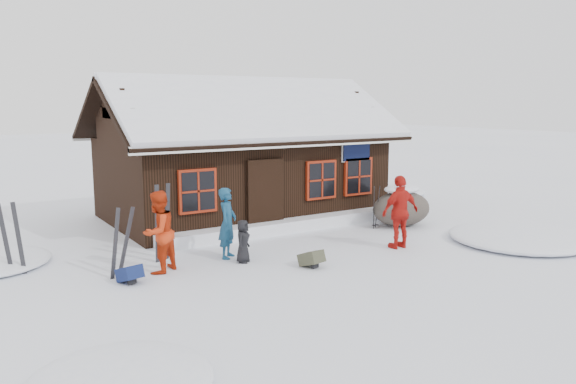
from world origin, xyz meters
The scene contains 15 objects.
ground centered at (0.00, 0.00, 0.00)m, with size 120.00×120.00×0.00m, color white.
mountain_hut centered at (1.50, 4.98, 1.58)m, with size 8.90×6.09×4.42m.
snow_drift centered at (1.50, 2.25, 0.17)m, with size 7.60×0.60×0.35m, color white.
snow_mounds centered at (1.65, 1.86, 0.00)m, with size 20.60×13.20×0.48m.
skier_teal centered at (-1.12, 0.71, 0.83)m, with size 0.60×0.40×1.66m, color navy.
skier_orange_left centered at (-2.87, 0.47, 0.88)m, with size 0.85×0.67×1.76m, color red.
skier_orange_right centered at (2.89, -0.78, 0.91)m, with size 1.07×0.45×1.83m, color red.
skier_crouched centered at (-1.00, 0.18, 0.49)m, with size 0.48×0.31×0.98m, color black.
boulder centered at (4.75, 1.10, 0.55)m, with size 1.85×1.39×1.09m.
ski_pair_left centered at (-3.61, 0.68, 0.71)m, with size 0.62×0.26×1.49m.
ski_pair_mid centered at (-5.50, 2.02, 0.75)m, with size 0.49×0.21×1.59m.
ski_pair_right centered at (-2.46, 1.32, 0.86)m, with size 0.46×0.20×1.82m.
ski_poles centered at (3.90, 1.26, 0.60)m, with size 0.23×0.11×1.27m.
backpack_blue centered at (-3.63, 0.08, 0.14)m, with size 0.38×0.50×0.27m, color #111D4B.
backpack_olive centered at (0.09, -0.97, 0.14)m, with size 0.38×0.50×0.27m, color #3E3F2D.
Camera 1 is at (-6.78, -10.77, 3.58)m, focal length 35.00 mm.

